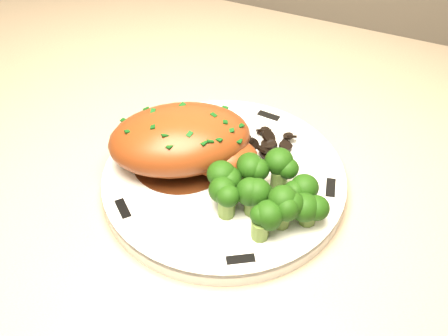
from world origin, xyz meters
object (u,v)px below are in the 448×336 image
at_px(chicken_breast, 185,141).
at_px(plate, 224,181).
at_px(broccoli_florets, 266,194).
at_px(counter, 85,286).

bearing_deg(chicken_breast, plate, -37.70).
height_order(plate, broccoli_florets, broccoli_florets).
distance_m(chicken_breast, broccoli_florets, 0.11).
height_order(counter, chicken_breast, counter).
relative_size(counter, broccoli_florets, 20.36).
xyz_separation_m(counter, chicken_breast, (0.28, -0.07, 0.52)).
distance_m(counter, plate, 0.59).
height_order(counter, broccoli_florets, counter).
height_order(counter, plate, counter).
distance_m(counter, broccoli_florets, 0.65).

